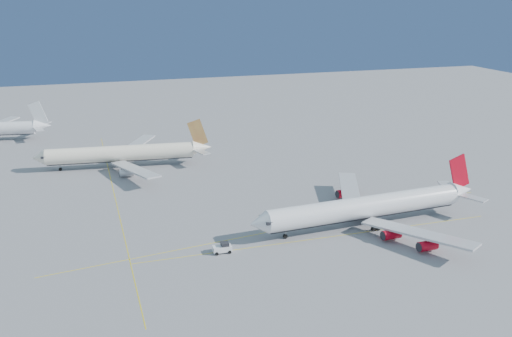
# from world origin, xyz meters

# --- Properties ---
(ground) EXTENTS (500.00, 500.00, 0.00)m
(ground) POSITION_xyz_m (0.00, 0.00, 0.00)
(ground) COLOR slate
(ground) RESTS_ON ground
(taxiway_lines) EXTENTS (118.86, 140.00, 0.02)m
(taxiway_lines) POSITION_xyz_m (-14.71, 6.34, 0.01)
(taxiway_lines) COLOR yellow
(taxiway_lines) RESTS_ON ground
(airliner_virgin) EXTENTS (63.66, 57.08, 15.70)m
(airliner_virgin) POSITION_xyz_m (19.37, -10.03, 4.73)
(airliner_virgin) COLOR white
(airliner_virgin) RESTS_ON ground
(airliner_etihad) EXTENTS (58.45, 53.72, 15.25)m
(airliner_etihad) POSITION_xyz_m (-34.28, 58.69, 4.64)
(airliner_etihad) COLOR #F1E6CE
(airliner_etihad) RESTS_ON ground
(pushback_tug) EXTENTS (4.23, 2.61, 2.37)m
(pushback_tug) POSITION_xyz_m (-19.64, -14.39, 1.10)
(pushback_tug) COLOR white
(pushback_tug) RESTS_ON ground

